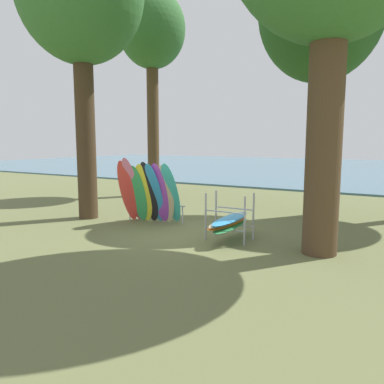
# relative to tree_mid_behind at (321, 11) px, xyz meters

# --- Properties ---
(ground_plane) EXTENTS (80.00, 80.00, 0.00)m
(ground_plane) POSITION_rel_tree_mid_behind_xyz_m (-2.68, -4.54, -6.79)
(ground_plane) COLOR #60663D
(lake_water) EXTENTS (80.00, 36.00, 0.10)m
(lake_water) POSITION_rel_tree_mid_behind_xyz_m (-2.68, 24.17, -6.74)
(lake_water) COLOR #477084
(lake_water) RESTS_ON ground
(tree_mid_behind) EXTENTS (4.07, 4.07, 9.20)m
(tree_mid_behind) POSITION_rel_tree_mid_behind_xyz_m (0.00, 0.00, 0.00)
(tree_mid_behind) COLOR brown
(tree_mid_behind) RESTS_ON ground
(tree_far_right_back) EXTENTS (3.09, 3.09, 9.47)m
(tree_far_right_back) POSITION_rel_tree_mid_behind_xyz_m (-7.83, 1.41, 0.65)
(tree_far_right_back) COLOR #4C3823
(tree_far_right_back) RESTS_ON ground
(leaning_board_pile) EXTENTS (2.02, 1.40, 2.11)m
(leaning_board_pile) POSITION_rel_tree_mid_behind_xyz_m (-4.20, -3.87, -5.82)
(leaning_board_pile) COLOR red
(leaning_board_pile) RESTS_ON ground
(board_storage_rack) EXTENTS (1.15, 2.13, 1.25)m
(board_storage_rack) POSITION_rel_tree_mid_behind_xyz_m (-1.15, -4.42, -6.30)
(board_storage_rack) COLOR #9EA0A5
(board_storage_rack) RESTS_ON ground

